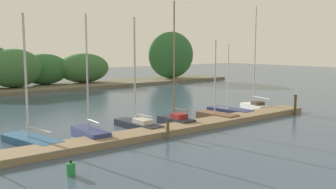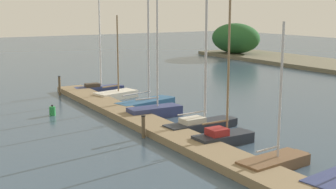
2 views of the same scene
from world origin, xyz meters
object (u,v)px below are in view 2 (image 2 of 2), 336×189
(sailboat_1, at_px, (118,94))
(mooring_piling_0, at_px, (60,86))
(sailboat_3, at_px, (156,110))
(mooring_piling_1, at_px, (143,127))
(channel_buoy_0, at_px, (52,111))
(sailboat_6, at_px, (276,161))
(sailboat_5, at_px, (225,134))
(sailboat_2, at_px, (148,100))
(sailboat_4, at_px, (202,122))
(sailboat_0, at_px, (99,85))

(sailboat_1, xyz_separation_m, mooring_piling_0, (-2.94, -3.04, 0.37))
(sailboat_3, bearing_deg, mooring_piling_1, -125.15)
(sailboat_3, height_order, mooring_piling_1, sailboat_3)
(mooring_piling_1, height_order, channel_buoy_0, mooring_piling_1)
(sailboat_6, bearing_deg, sailboat_5, 80.35)
(sailboat_6, xyz_separation_m, mooring_piling_0, (-18.56, -2.48, 0.39))
(sailboat_2, xyz_separation_m, sailboat_6, (12.49, -1.17, -0.04))
(sailboat_2, bearing_deg, sailboat_4, -106.42)
(sailboat_0, distance_m, mooring_piling_0, 3.02)
(sailboat_2, bearing_deg, sailboat_0, 82.76)
(sailboat_2, relative_size, mooring_piling_0, 4.98)
(mooring_piling_0, distance_m, mooring_piling_1, 12.37)
(sailboat_6, height_order, mooring_piling_0, sailboat_6)
(mooring_piling_1, bearing_deg, sailboat_3, 142.78)
(sailboat_1, height_order, sailboat_6, sailboat_1)
(sailboat_2, relative_size, channel_buoy_0, 10.75)
(sailboat_0, relative_size, sailboat_3, 1.16)
(sailboat_1, bearing_deg, mooring_piling_0, 123.18)
(mooring_piling_0, height_order, channel_buoy_0, mooring_piling_0)
(sailboat_2, height_order, sailboat_4, sailboat_4)
(sailboat_4, bearing_deg, sailboat_2, 84.02)
(sailboat_4, height_order, mooring_piling_0, sailboat_4)
(sailboat_1, relative_size, sailboat_2, 0.82)
(sailboat_1, bearing_deg, sailboat_0, 77.97)
(sailboat_6, distance_m, mooring_piling_1, 6.65)
(sailboat_2, relative_size, sailboat_6, 1.22)
(sailboat_4, bearing_deg, channel_buoy_0, 126.34)
(sailboat_0, relative_size, channel_buoy_0, 12.54)
(mooring_piling_0, height_order, mooring_piling_1, mooring_piling_0)
(sailboat_0, bearing_deg, sailboat_6, -85.76)
(sailboat_1, distance_m, sailboat_2, 3.18)
(sailboat_6, distance_m, mooring_piling_0, 18.73)
(sailboat_0, distance_m, sailboat_1, 3.14)
(sailboat_1, relative_size, sailboat_5, 0.70)
(sailboat_1, xyz_separation_m, sailboat_4, (9.56, 0.25, 0.08))
(sailboat_0, xyz_separation_m, mooring_piling_1, (12.56, -2.94, 0.10))
(sailboat_5, bearing_deg, sailboat_2, 83.82)
(sailboat_1, distance_m, mooring_piling_1, 9.88)
(sailboat_5, xyz_separation_m, channel_buoy_0, (-9.38, -4.95, -0.18))
(sailboat_0, bearing_deg, sailboat_5, -85.27)
(sailboat_4, xyz_separation_m, channel_buoy_0, (-6.80, -5.53, -0.13))
(sailboat_4, height_order, sailboat_5, sailboat_5)
(mooring_piling_1, bearing_deg, mooring_piling_0, -179.70)
(sailboat_1, relative_size, sailboat_6, 1.00)
(sailboat_5, distance_m, mooring_piling_1, 3.79)
(sailboat_0, distance_m, sailboat_2, 6.29)
(sailboat_1, bearing_deg, sailboat_3, -106.42)
(sailboat_0, bearing_deg, sailboat_1, -83.46)
(sailboat_5, height_order, mooring_piling_1, sailboat_5)
(channel_buoy_0, bearing_deg, sailboat_0, 138.34)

